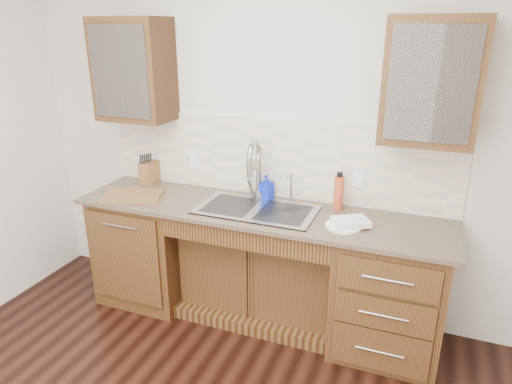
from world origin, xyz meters
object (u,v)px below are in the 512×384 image
at_px(knife_block, 149,173).
at_px(cutting_board, 133,196).
at_px(soap_bottle, 266,187).
at_px(water_bottle, 339,193).
at_px(plate, 343,226).

distance_m(knife_block, cutting_board, 0.34).
bearing_deg(knife_block, soap_bottle, 1.48).
xyz_separation_m(water_bottle, cutting_board, (-1.51, -0.31, -0.11)).
height_order(water_bottle, plate, water_bottle).
distance_m(soap_bottle, cutting_board, 1.02).
xyz_separation_m(soap_bottle, knife_block, (-1.02, -0.01, -0.00)).
bearing_deg(plate, soap_bottle, 154.59).
distance_m(water_bottle, cutting_board, 1.55).
bearing_deg(water_bottle, cutting_board, -168.43).
bearing_deg(plate, cutting_board, -179.07).
bearing_deg(knife_block, plate, -9.05).
xyz_separation_m(water_bottle, plate, (0.09, -0.28, -0.12)).
bearing_deg(knife_block, water_bottle, 0.58).
height_order(plate, cutting_board, cutting_board).
distance_m(plate, knife_block, 1.69).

